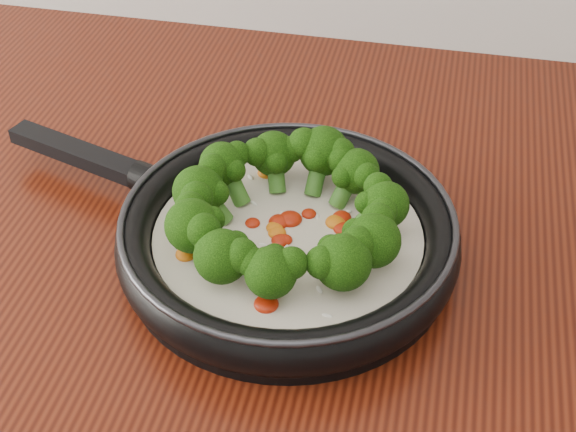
# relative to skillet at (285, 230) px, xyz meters

# --- Properties ---
(skillet) EXTENTS (0.50, 0.38, 0.09)m
(skillet) POSITION_rel_skillet_xyz_m (0.00, 0.00, 0.00)
(skillet) COLOR black
(skillet) RESTS_ON counter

